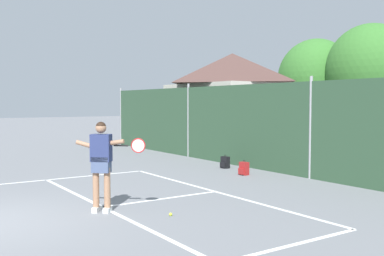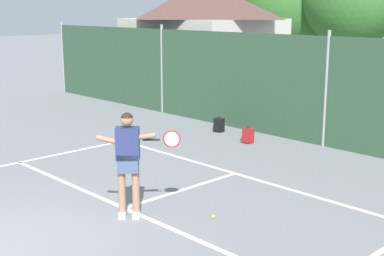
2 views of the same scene
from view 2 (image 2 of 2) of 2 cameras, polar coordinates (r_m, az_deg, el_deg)
court_markings at (r=9.06m, az=-16.71°, el=-11.05°), size 8.30×11.10×0.01m
chainlink_fence at (r=14.30m, az=14.07°, el=3.72°), size 26.09×0.09×3.02m
clubhouse_building at (r=22.36m, az=1.15°, el=9.68°), size 5.92×4.98×4.65m
tennis_player at (r=9.19m, az=-6.75°, el=-2.90°), size 0.93×1.17×1.85m
tennis_ball at (r=9.40m, az=2.29°, el=-9.41°), size 0.07×0.07×0.07m
backpack_black at (r=15.76m, az=2.87°, el=0.29°), size 0.30×0.27×0.46m
backpack_red at (r=14.52m, az=5.96°, el=-0.84°), size 0.29×0.25×0.46m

